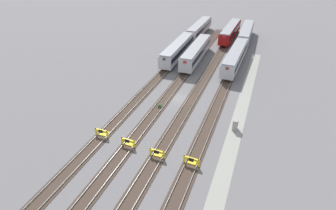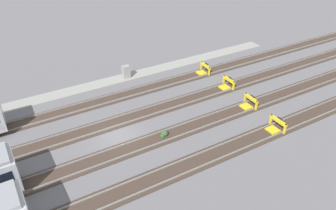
{
  "view_description": "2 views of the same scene",
  "coord_description": "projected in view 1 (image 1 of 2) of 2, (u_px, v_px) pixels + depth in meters",
  "views": [
    {
      "loc": [
        -37.54,
        -12.47,
        23.11
      ],
      "look_at": [
        -5.43,
        0.0,
        1.8
      ],
      "focal_mm": 28.0,
      "sensor_mm": 36.0,
      "label": 1
    },
    {
      "loc": [
        8.03,
        23.49,
        19.45
      ],
      "look_at": [
        -5.43,
        0.0,
        1.8
      ],
      "focal_mm": 35.0,
      "sensor_mm": 36.0,
      "label": 2
    }
  ],
  "objects": [
    {
      "name": "ground_plane",
      "position": [
        179.0,
        99.0,
        45.76
      ],
      "size": [
        400.0,
        400.0,
        0.0
      ],
      "primitive_type": "plane",
      "color": "slate"
    },
    {
      "name": "service_walkway",
      "position": [
        241.0,
        110.0,
        42.48
      ],
      "size": [
        54.0,
        2.0,
        0.01
      ],
      "primitive_type": "cube",
      "color": "#9E9E93",
      "rests_on": "ground"
    },
    {
      "name": "rail_track_nearest",
      "position": [
        217.0,
        106.0,
        43.69
      ],
      "size": [
        90.0,
        2.24,
        0.21
      ],
      "color": "#47382D",
      "rests_on": "ground"
    },
    {
      "name": "rail_track_near_inner",
      "position": [
        191.0,
        101.0,
        45.05
      ],
      "size": [
        90.0,
        2.24,
        0.21
      ],
      "color": "#47382D",
      "rests_on": "ground"
    },
    {
      "name": "rail_track_middle",
      "position": [
        167.0,
        96.0,
        46.41
      ],
      "size": [
        90.0,
        2.24,
        0.21
      ],
      "color": "#47382D",
      "rests_on": "ground"
    },
    {
      "name": "rail_track_far_inner",
      "position": [
        145.0,
        92.0,
        47.78
      ],
      "size": [
        90.0,
        2.24,
        0.21
      ],
      "color": "#47382D",
      "rests_on": "ground"
    },
    {
      "name": "subway_car_front_row_leftmost",
      "position": [
        246.0,
        33.0,
        71.91
      ],
      "size": [
        18.07,
        3.28,
        3.7
      ],
      "color": "silver",
      "rests_on": "ground"
    },
    {
      "name": "subway_car_front_row_left_inner",
      "position": [
        235.0,
        57.0,
        56.87
      ],
      "size": [
        18.06,
        3.22,
        3.7
      ],
      "color": "silver",
      "rests_on": "ground"
    },
    {
      "name": "subway_car_front_row_centre",
      "position": [
        178.0,
        50.0,
        60.94
      ],
      "size": [
        18.06,
        3.24,
        3.7
      ],
      "color": "silver",
      "rests_on": "ground"
    },
    {
      "name": "subway_car_front_row_right_inner",
      "position": [
        199.0,
        29.0,
        75.81
      ],
      "size": [
        18.0,
        2.86,
        3.7
      ],
      "color": "silver",
      "rests_on": "ground"
    },
    {
      "name": "subway_car_front_row_rightmost",
      "position": [
        196.0,
        52.0,
        59.57
      ],
      "size": [
        18.06,
        3.22,
        3.7
      ],
      "color": "silver",
      "rests_on": "ground"
    },
    {
      "name": "subway_car_back_row_leftmost",
      "position": [
        230.0,
        32.0,
        73.38
      ],
      "size": [
        18.05,
        3.19,
        3.7
      ],
      "color": "#B71414",
      "rests_on": "ground"
    },
    {
      "name": "bumper_stop_nearest_track",
      "position": [
        192.0,
        161.0,
        31.97
      ],
      "size": [
        1.36,
        2.01,
        1.22
      ],
      "color": "yellow",
      "rests_on": "ground"
    },
    {
      "name": "bumper_stop_near_inner_track",
      "position": [
        158.0,
        153.0,
        33.15
      ],
      "size": [
        1.34,
        2.0,
        1.22
      ],
      "color": "yellow",
      "rests_on": "ground"
    },
    {
      "name": "bumper_stop_middle_track",
      "position": [
        129.0,
        142.0,
        34.94
      ],
      "size": [
        1.36,
        2.0,
        1.22
      ],
      "color": "yellow",
      "rests_on": "ground"
    },
    {
      "name": "bumper_stop_far_inner_track",
      "position": [
        103.0,
        132.0,
        36.72
      ],
      "size": [
        1.36,
        2.0,
        1.22
      ],
      "color": "yellow",
      "rests_on": "ground"
    },
    {
      "name": "electrical_cabinet",
      "position": [
        235.0,
        125.0,
        37.81
      ],
      "size": [
        0.9,
        0.73,
        1.6
      ],
      "color": "#9E9E99",
      "rests_on": "ground"
    },
    {
      "name": "weed_clump",
      "position": [
        160.0,
        106.0,
        43.25
      ],
      "size": [
        0.92,
        0.7,
        0.64
      ],
      "color": "#38602D",
      "rests_on": "ground"
    }
  ]
}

